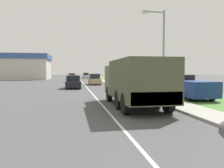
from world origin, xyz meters
The scene contains 14 objects.
ground_plane centered at (0.00, 40.00, 0.00)m, with size 180.00×180.00×0.00m, color #4C4C4F.
lane_centre_stripe centered at (0.00, 40.00, 0.00)m, with size 0.12×120.00×0.00m.
sidewalk_right centered at (4.50, 40.00, 0.06)m, with size 1.80×120.00×0.12m.
grass_strip_right centered at (8.90, 40.00, 0.01)m, with size 7.00×120.00×0.02m.
military_truck centered at (1.82, 12.73, 1.55)m, with size 2.51×7.19×2.73m.
car_nearest_ahead centered at (-1.74, 27.41, 0.71)m, with size 1.80×4.05×1.58m.
car_second_ahead centered at (1.60, 34.52, 0.75)m, with size 1.73×4.05×1.69m.
car_third_ahead centered at (-1.86, 42.49, 0.64)m, with size 1.70×4.36×1.40m.
car_fourth_ahead centered at (-2.04, 58.20, 0.70)m, with size 1.87×4.65×1.56m.
car_farthest_ahead centered at (2.08, 66.19, 0.73)m, with size 1.73×4.70×1.65m.
pickup_truck centered at (7.05, 16.31, 0.89)m, with size 2.06×5.59×1.78m.
lamp_post centered at (4.52, 15.41, 3.96)m, with size 1.69×0.24×6.38m.
utility_box centered at (6.20, 16.67, 0.37)m, with size 0.55×0.45×0.70m.
building_distant centered at (-16.98, 60.42, 3.23)m, with size 18.64×12.39×6.38m.
Camera 1 is at (-1.78, 0.35, 2.10)m, focal length 35.00 mm.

